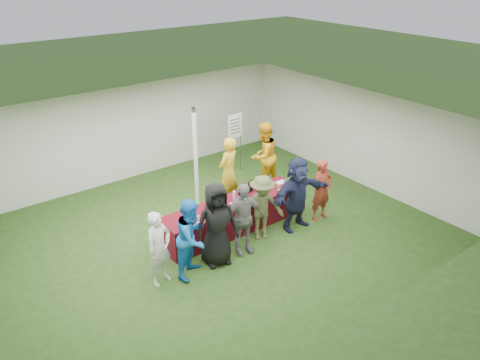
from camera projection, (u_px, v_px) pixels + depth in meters
ground at (208, 235)px, 10.96m from camera, size 60.00×60.00×0.00m
tent at (196, 161)px, 11.50m from camera, size 10.00×10.00×10.00m
serving_table at (233, 216)px, 11.03m from camera, size 3.60×0.80×0.75m
wine_bottles at (249, 188)px, 11.23m from camera, size 0.56×0.12×0.32m
wine_glasses at (224, 207)px, 10.40m from camera, size 2.74×0.16×0.16m
water_bottle at (234, 195)px, 10.93m from camera, size 0.07×0.07×0.23m
bar_towel at (281, 182)px, 11.74m from camera, size 0.25×0.18×0.03m
dump_bucket at (289, 183)px, 11.52m from camera, size 0.27×0.27×0.18m
wine_list_sign at (235, 130)px, 13.58m from camera, size 0.50×0.03×1.80m
staff_pourer at (228, 172)px, 11.90m from camera, size 0.79×0.64×1.86m
staff_back at (263, 156)px, 12.83m from camera, size 1.04×0.88×1.89m
customer_0 at (159, 249)px, 9.08m from camera, size 0.65×0.52×1.58m
customer_1 at (192, 238)px, 9.31m from camera, size 1.04×0.98×1.70m
customer_2 at (217, 224)px, 9.62m from camera, size 1.01×0.77×1.85m
customer_3 at (243, 219)px, 10.00m from camera, size 1.04×0.59×1.66m
customer_4 at (262, 208)px, 10.53m from camera, size 1.16×0.92×1.57m
customer_5 at (297, 194)px, 10.89m from camera, size 1.68×0.56×1.80m
customer_6 at (322, 190)px, 11.34m from camera, size 0.58×0.39×1.55m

